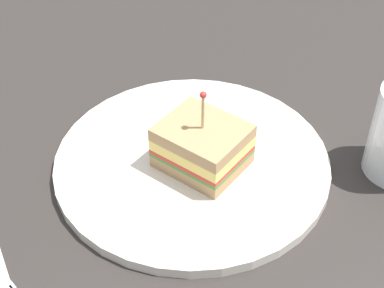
% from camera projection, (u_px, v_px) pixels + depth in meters
% --- Properties ---
extents(ground_plane, '(1.09, 1.09, 0.02)m').
position_uv_depth(ground_plane, '(192.00, 173.00, 0.63)').
color(ground_plane, '#2D2826').
extents(plate, '(0.29, 0.29, 0.01)m').
position_uv_depth(plate, '(192.00, 162.00, 0.62)').
color(plate, silver).
rests_on(plate, ground_plane).
extents(sandwich_half_center, '(0.11, 0.11, 0.09)m').
position_uv_depth(sandwich_half_center, '(202.00, 146.00, 0.59)').
color(sandwich_half_center, tan).
rests_on(sandwich_half_center, plate).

